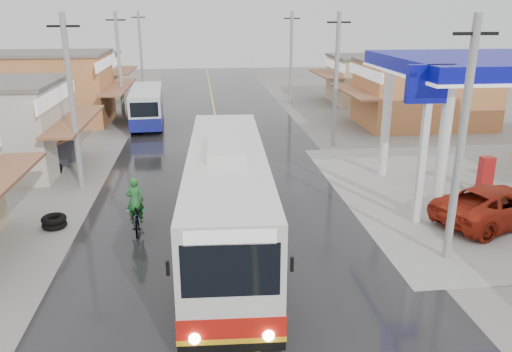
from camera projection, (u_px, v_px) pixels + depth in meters
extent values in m
plane|color=slate|center=(243.00, 269.00, 16.34)|extent=(120.00, 120.00, 0.00)
cube|color=black|center=(221.00, 149.00, 30.48)|extent=(12.00, 90.00, 0.02)
cube|color=#D8CC4C|center=(221.00, 149.00, 30.47)|extent=(0.15, 90.00, 0.01)
cube|color=gray|center=(507.00, 191.00, 23.39)|extent=(16.00, 16.00, 0.03)
cylinder|color=white|center=(386.00, 122.00, 24.81)|extent=(0.44, 0.44, 5.50)
cylinder|color=white|center=(442.00, 156.00, 19.16)|extent=(0.44, 0.44, 5.50)
cube|color=gray|center=(507.00, 189.00, 23.36)|extent=(4.00, 1.20, 0.20)
cube|color=#B21919|center=(486.00, 173.00, 22.96)|extent=(0.60, 0.45, 1.50)
cube|color=white|center=(423.00, 150.00, 18.99)|extent=(0.25, 0.25, 6.00)
cube|color=#0B0E99|center=(430.00, 84.00, 18.20)|extent=(1.80, 0.30, 1.40)
cube|color=silver|center=(227.00, 194.00, 17.08)|extent=(3.11, 12.35, 3.01)
cube|color=black|center=(228.00, 236.00, 17.59)|extent=(3.13, 12.37, 0.31)
cube|color=red|center=(228.00, 223.00, 17.43)|extent=(3.15, 12.39, 0.56)
cube|color=yellow|center=(228.00, 232.00, 17.53)|extent=(3.16, 12.40, 0.14)
cube|color=black|center=(227.00, 180.00, 17.46)|extent=(3.03, 9.80, 1.02)
cube|color=black|center=(230.00, 270.00, 11.20)|extent=(2.25, 0.22, 1.33)
cube|color=black|center=(225.00, 138.00, 22.69)|extent=(2.25, 0.22, 1.12)
cube|color=white|center=(230.00, 237.00, 10.94)|extent=(2.05, 0.21, 0.36)
cube|color=silver|center=(226.00, 147.00, 16.56)|extent=(1.36, 3.11, 0.31)
cylinder|color=black|center=(189.00, 302.00, 13.43)|extent=(0.41, 1.14, 1.12)
cylinder|color=black|center=(272.00, 299.00, 13.57)|extent=(0.41, 1.14, 1.12)
cylinder|color=black|center=(200.00, 196.00, 21.16)|extent=(0.41, 1.14, 1.12)
cylinder|color=black|center=(253.00, 194.00, 21.30)|extent=(0.41, 1.14, 1.12)
sphere|color=#FFF2CC|center=(195.00, 338.00, 11.62)|extent=(0.30, 0.30, 0.29)
sphere|color=#FFF2CC|center=(269.00, 335.00, 11.73)|extent=(0.30, 0.30, 0.29)
cube|color=black|center=(168.00, 268.00, 11.36)|extent=(0.08, 0.08, 0.36)
cube|color=black|center=(292.00, 264.00, 11.54)|extent=(0.08, 0.08, 0.36)
cube|color=silver|center=(147.00, 104.00, 36.42)|extent=(2.53, 8.04, 2.20)
cube|color=navy|center=(148.00, 114.00, 36.65)|extent=(2.57, 8.08, 0.88)
cube|color=black|center=(147.00, 100.00, 36.32)|extent=(2.50, 6.72, 0.79)
cube|color=black|center=(144.00, 110.00, 32.65)|extent=(1.82, 0.21, 0.97)
cylinder|color=black|center=(132.00, 128.00, 33.98)|extent=(0.31, 0.89, 0.88)
cylinder|color=black|center=(160.00, 127.00, 34.27)|extent=(0.31, 0.89, 0.88)
cylinder|color=black|center=(137.00, 112.00, 39.26)|extent=(0.31, 0.89, 0.88)
cylinder|color=black|center=(161.00, 111.00, 39.55)|extent=(0.31, 0.89, 0.88)
imported|color=#A72410|center=(496.00, 205.00, 19.70)|extent=(5.93, 4.26, 1.50)
imported|color=black|center=(137.00, 217.00, 19.06)|extent=(0.90, 2.11, 1.08)
imported|color=#246D2D|center=(135.00, 200.00, 18.59)|extent=(0.69, 0.49, 1.79)
cube|color=#26262D|center=(57.00, 152.00, 26.42)|extent=(1.80, 2.21, 1.24)
cube|color=brown|center=(55.00, 140.00, 26.20)|extent=(1.86, 2.27, 0.10)
cylinder|color=black|center=(40.00, 166.00, 26.14)|extent=(0.35, 0.60, 0.57)
cylinder|color=black|center=(55.00, 159.00, 27.37)|extent=(0.35, 0.60, 0.57)
cylinder|color=black|center=(58.00, 169.00, 25.70)|extent=(0.30, 0.58, 0.57)
torus|color=black|center=(55.00, 225.00, 19.42)|extent=(0.95, 0.95, 0.24)
torus|color=black|center=(54.00, 219.00, 19.34)|extent=(0.95, 0.95, 0.24)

